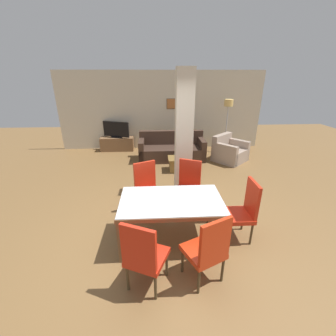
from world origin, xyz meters
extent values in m
plane|color=brown|center=(0.00, 0.00, 0.00)|extent=(18.00, 18.00, 0.00)
cube|color=beige|center=(0.00, 5.16, 1.35)|extent=(7.20, 0.06, 2.70)
cube|color=brown|center=(0.41, 5.12, 1.60)|extent=(0.44, 0.02, 0.36)
cube|color=#B26633|center=(0.41, 5.11, 1.60)|extent=(0.40, 0.01, 0.32)
cube|color=beige|center=(0.38, 1.67, 1.35)|extent=(0.36, 0.35, 2.70)
cube|color=brown|center=(0.00, -0.45, 0.72)|extent=(1.60, 0.06, 0.06)
cube|color=brown|center=(0.00, 0.45, 0.72)|extent=(1.60, 0.06, 0.06)
cube|color=brown|center=(-0.77, 0.00, 0.72)|extent=(0.06, 0.84, 0.06)
cube|color=brown|center=(0.77, 0.00, 0.72)|extent=(0.06, 0.84, 0.06)
cube|color=silver|center=(0.00, 0.00, 0.76)|extent=(1.58, 0.94, 0.01)
cube|color=brown|center=(-0.75, -0.43, 0.34)|extent=(0.08, 0.08, 0.69)
cube|color=brown|center=(0.75, -0.43, 0.34)|extent=(0.08, 0.08, 0.69)
cube|color=brown|center=(-0.75, 0.43, 0.34)|extent=(0.08, 0.08, 0.69)
cube|color=brown|center=(0.75, 0.43, 0.34)|extent=(0.08, 0.08, 0.69)
cube|color=red|center=(0.36, 0.83, 0.43)|extent=(0.61, 0.61, 0.07)
cube|color=red|center=(0.44, 1.02, 0.75)|extent=(0.42, 0.22, 0.57)
cylinder|color=#43341F|center=(0.46, 0.58, 0.20)|extent=(0.04, 0.04, 0.39)
cylinder|color=#43341F|center=(0.11, 0.73, 0.20)|extent=(0.04, 0.04, 0.39)
cylinder|color=#43341F|center=(0.61, 0.93, 0.20)|extent=(0.04, 0.04, 0.39)
cylinder|color=#43341F|center=(0.26, 1.08, 0.20)|extent=(0.04, 0.04, 0.39)
cube|color=red|center=(0.36, -0.77, 0.43)|extent=(0.61, 0.61, 0.07)
cube|color=red|center=(0.45, -0.95, 0.75)|extent=(0.42, 0.23, 0.57)
cylinder|color=#43341F|center=(0.11, -0.68, 0.20)|extent=(0.04, 0.04, 0.39)
cylinder|color=#43341F|center=(0.45, -0.51, 0.20)|extent=(0.04, 0.04, 0.39)
cylinder|color=#43341F|center=(0.27, -1.02, 0.20)|extent=(0.04, 0.04, 0.39)
cylinder|color=#43341F|center=(0.61, -0.86, 0.20)|extent=(0.04, 0.04, 0.39)
cube|color=red|center=(1.08, 0.00, 0.43)|extent=(0.46, 0.46, 0.07)
cube|color=red|center=(1.29, 0.00, 0.75)|extent=(0.05, 0.44, 0.57)
cylinder|color=#43341F|center=(0.89, -0.19, 0.20)|extent=(0.04, 0.04, 0.39)
cylinder|color=#43341F|center=(0.89, 0.19, 0.20)|extent=(0.04, 0.04, 0.39)
cylinder|color=#43341F|center=(1.27, -0.19, 0.20)|extent=(0.04, 0.04, 0.39)
cylinder|color=#43341F|center=(1.27, 0.19, 0.20)|extent=(0.04, 0.04, 0.39)
cube|color=red|center=(-0.36, 0.77, 0.43)|extent=(0.61, 0.61, 0.07)
cube|color=red|center=(-0.45, 0.95, 0.75)|extent=(0.42, 0.23, 0.57)
cylinder|color=#43341F|center=(-0.11, 0.68, 0.20)|extent=(0.04, 0.04, 0.39)
cylinder|color=#43341F|center=(-0.45, 0.51, 0.20)|extent=(0.04, 0.04, 0.39)
cylinder|color=#43341F|center=(-0.27, 1.02, 0.20)|extent=(0.04, 0.04, 0.39)
cylinder|color=#43341F|center=(-0.61, 0.86, 0.20)|extent=(0.04, 0.04, 0.39)
cube|color=red|center=(-0.36, -0.82, 0.43)|extent=(0.61, 0.61, 0.07)
cube|color=red|center=(-0.44, -1.01, 0.75)|extent=(0.42, 0.22, 0.57)
cylinder|color=#43341F|center=(-0.46, -0.57, 0.20)|extent=(0.04, 0.04, 0.39)
cylinder|color=#43341F|center=(-0.11, -0.72, 0.20)|extent=(0.04, 0.04, 0.39)
cylinder|color=#43341F|center=(-0.61, -0.92, 0.20)|extent=(0.04, 0.04, 0.39)
cylinder|color=#43341F|center=(-0.26, -1.07, 0.20)|extent=(0.04, 0.04, 0.39)
cube|color=#3D2A21|center=(0.29, 3.84, 0.21)|extent=(2.08, 0.85, 0.42)
cube|color=#3D2A21|center=(0.29, 4.17, 0.64)|extent=(2.08, 0.18, 0.45)
cube|color=#3D2A21|center=(1.25, 3.84, 0.33)|extent=(0.16, 0.85, 0.67)
cube|color=#3D2A21|center=(-0.67, 3.84, 0.33)|extent=(0.16, 0.85, 0.67)
cube|color=tan|center=(2.12, 3.59, 0.20)|extent=(1.24, 1.23, 0.40)
cube|color=tan|center=(1.90, 3.84, 0.60)|extent=(0.78, 0.74, 0.41)
cube|color=tan|center=(2.40, 3.84, 0.31)|extent=(0.68, 0.73, 0.62)
cube|color=tan|center=(1.85, 3.34, 0.31)|extent=(0.68, 0.73, 0.62)
cube|color=brown|center=(0.44, 2.92, 0.36)|extent=(0.64, 0.50, 0.04)
cube|color=brown|center=(0.44, 2.92, 0.17)|extent=(0.56, 0.42, 0.34)
cylinder|color=#194C23|center=(0.50, 2.98, 0.47)|extent=(0.08, 0.08, 0.18)
cylinder|color=#194C23|center=(0.50, 2.98, 0.60)|extent=(0.03, 0.03, 0.07)
cylinder|color=#B7B7BC|center=(0.50, 2.98, 0.63)|extent=(0.03, 0.03, 0.01)
cube|color=brown|center=(-1.61, 4.88, 0.24)|extent=(1.16, 0.40, 0.48)
cube|color=black|center=(-1.61, 4.88, 0.50)|extent=(0.44, 0.32, 0.03)
cube|color=black|center=(-1.61, 4.88, 0.78)|extent=(0.93, 0.39, 0.53)
cylinder|color=#B7B7BC|center=(2.22, 4.55, 0.01)|extent=(0.26, 0.26, 0.02)
cylinder|color=#B7B7BC|center=(2.22, 4.55, 0.80)|extent=(0.04, 0.04, 1.56)
cylinder|color=#E5BC66|center=(2.22, 4.55, 1.69)|extent=(0.29, 0.29, 0.22)
camera|label=1|loc=(-0.22, -3.01, 2.55)|focal=24.00mm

